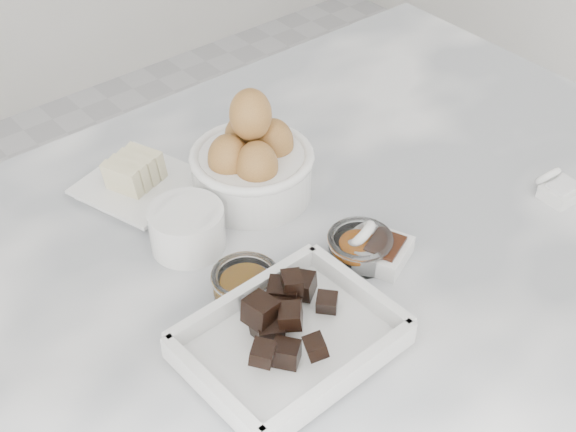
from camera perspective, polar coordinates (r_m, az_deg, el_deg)
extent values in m
cube|color=white|center=(0.95, 0.21, -4.18)|extent=(1.20, 0.80, 0.04)
cube|color=white|center=(0.84, 0.15, -9.29)|extent=(0.21, 0.16, 0.01)
cube|color=white|center=(1.05, -10.53, 2.03)|extent=(0.15, 0.15, 0.01)
cube|color=white|center=(1.05, -10.57, 2.33)|extent=(0.17, 0.17, 0.00)
cylinder|color=white|center=(0.94, -7.19, -0.87)|extent=(0.09, 0.09, 0.05)
cylinder|color=white|center=(0.93, -7.30, 0.13)|extent=(0.07, 0.07, 0.01)
cylinder|color=white|center=(1.01, -2.56, 3.00)|extent=(0.15, 0.15, 0.06)
torus|color=white|center=(1.00, -2.60, 4.27)|extent=(0.16, 0.16, 0.01)
ellipsoid|color=#A36F34|center=(1.01, -1.38, 5.40)|extent=(0.05, 0.05, 0.07)
ellipsoid|color=#A36F34|center=(0.98, -3.96, 3.82)|extent=(0.05, 0.05, 0.07)
ellipsoid|color=#A36F34|center=(1.02, -3.52, 5.47)|extent=(0.05, 0.05, 0.07)
ellipsoid|color=#A36F34|center=(0.97, -1.75, 3.65)|extent=(0.05, 0.05, 0.07)
ellipsoid|color=#A36F34|center=(0.97, -2.68, 7.21)|extent=(0.05, 0.05, 0.07)
cylinder|color=white|center=(0.89, -3.02, -4.93)|extent=(0.07, 0.07, 0.03)
torus|color=white|center=(0.88, -3.06, -4.28)|extent=(0.08, 0.08, 0.01)
cylinder|color=orange|center=(0.89, -3.01, -5.16)|extent=(0.06, 0.06, 0.01)
cylinder|color=white|center=(0.93, 5.11, -2.29)|extent=(0.07, 0.07, 0.03)
torus|color=white|center=(0.92, 5.17, -1.63)|extent=(0.08, 0.08, 0.01)
ellipsoid|color=#DF6006|center=(0.93, 5.12, -2.24)|extent=(0.05, 0.05, 0.02)
cube|color=white|center=(0.93, 6.87, -2.64)|extent=(0.08, 0.07, 0.02)
cube|color=black|center=(0.92, 6.94, -2.03)|extent=(0.06, 0.05, 0.00)
torus|color=white|center=(0.93, 5.15, -1.42)|extent=(0.06, 0.05, 0.05)
cube|color=white|center=(1.08, 18.88, 1.60)|extent=(0.05, 0.04, 0.02)
cube|color=white|center=(1.07, 19.00, 2.05)|extent=(0.04, 0.03, 0.00)
torus|color=white|center=(1.08, 18.01, 2.72)|extent=(0.04, 0.03, 0.04)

